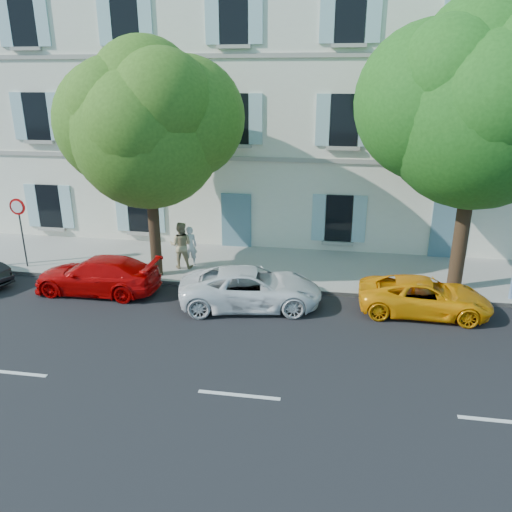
% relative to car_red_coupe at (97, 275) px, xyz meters
% --- Properties ---
extents(ground, '(90.00, 90.00, 0.00)m').
position_rel_car_red_coupe_xyz_m(ground, '(6.10, -1.23, -0.64)').
color(ground, black).
extents(sidewalk, '(36.00, 4.50, 0.15)m').
position_rel_car_red_coupe_xyz_m(sidewalk, '(6.10, 3.22, -0.57)').
color(sidewalk, '#A09E96').
rests_on(sidewalk, ground).
extents(kerb, '(36.00, 0.16, 0.16)m').
position_rel_car_red_coupe_xyz_m(kerb, '(6.10, 1.05, -0.56)').
color(kerb, '#9E998E').
rests_on(kerb, ground).
extents(building, '(28.00, 7.00, 12.00)m').
position_rel_car_red_coupe_xyz_m(building, '(6.10, 8.97, 5.36)').
color(building, white).
rests_on(building, ground).
extents(car_red_coupe, '(4.42, 1.82, 1.28)m').
position_rel_car_red_coupe_xyz_m(car_red_coupe, '(0.00, 0.00, 0.00)').
color(car_red_coupe, '#BF0505').
rests_on(car_red_coupe, ground).
extents(car_white_coupe, '(4.95, 2.90, 1.29)m').
position_rel_car_red_coupe_xyz_m(car_white_coupe, '(5.53, -0.26, 0.01)').
color(car_white_coupe, white).
rests_on(car_white_coupe, ground).
extents(car_yellow_supercar, '(4.18, 1.98, 1.15)m').
position_rel_car_red_coupe_xyz_m(car_yellow_supercar, '(11.11, 0.12, -0.06)').
color(car_yellow_supercar, '#FFA00A').
rests_on(car_yellow_supercar, ground).
extents(tree_left, '(5.25, 5.25, 8.14)m').
position_rel_car_red_coupe_xyz_m(tree_left, '(1.61, 1.58, 4.75)').
color(tree_left, '#3A2819').
rests_on(tree_left, sidewalk).
extents(tree_right, '(6.00, 6.00, 9.24)m').
position_rel_car_red_coupe_xyz_m(tree_right, '(12.42, 2.01, 5.44)').
color(tree_right, '#3A2819').
rests_on(tree_right, sidewalk).
extents(road_sign, '(0.63, 0.09, 2.74)m').
position_rel_car_red_coupe_xyz_m(road_sign, '(-3.77, 1.55, 1.48)').
color(road_sign, '#383A3D').
rests_on(road_sign, sidewalk).
extents(pedestrian_a, '(0.69, 0.59, 1.59)m').
position_rel_car_red_coupe_xyz_m(pedestrian_a, '(2.56, 2.77, 0.30)').
color(pedestrian_a, silver).
rests_on(pedestrian_a, sidewalk).
extents(pedestrian_b, '(0.93, 0.74, 1.83)m').
position_rel_car_red_coupe_xyz_m(pedestrian_b, '(2.30, 2.46, 0.42)').
color(pedestrian_b, tan).
rests_on(pedestrian_b, sidewalk).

